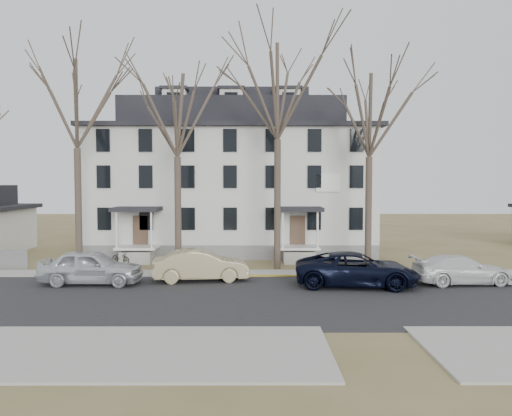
{
  "coord_description": "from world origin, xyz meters",
  "views": [
    {
      "loc": [
        -0.35,
        -20.19,
        5.32
      ],
      "look_at": [
        -0.29,
        9.0,
        3.73
      ],
      "focal_mm": 35.0,
      "sensor_mm": 36.0,
      "label": 1
    }
  ],
  "objects_px": {
    "bicycle_left": "(121,258)",
    "tree_mid_right": "(370,109)",
    "tree_mid_left": "(177,109)",
    "car_navy": "(357,270)",
    "tree_center": "(278,84)",
    "car_silver": "(91,268)",
    "tree_far_left": "(76,96)",
    "car_white": "(461,270)",
    "boarding_house": "(233,180)",
    "car_tan": "(201,266)"
  },
  "relations": [
    {
      "from": "bicycle_left",
      "to": "tree_mid_right",
      "type": "bearing_deg",
      "value": -60.67
    },
    {
      "from": "tree_mid_left",
      "to": "car_navy",
      "type": "height_order",
      "value": "tree_mid_left"
    },
    {
      "from": "tree_center",
      "to": "car_silver",
      "type": "xyz_separation_m",
      "value": [
        -9.72,
        -4.72,
        -10.2
      ]
    },
    {
      "from": "tree_mid_left",
      "to": "tree_mid_right",
      "type": "relative_size",
      "value": 1.0
    },
    {
      "from": "tree_far_left",
      "to": "car_silver",
      "type": "relative_size",
      "value": 2.65
    },
    {
      "from": "tree_center",
      "to": "car_white",
      "type": "bearing_deg",
      "value": -26.78
    },
    {
      "from": "boarding_house",
      "to": "car_tan",
      "type": "relative_size",
      "value": 4.14
    },
    {
      "from": "tree_mid_right",
      "to": "car_silver",
      "type": "bearing_deg",
      "value": -162.77
    },
    {
      "from": "car_navy",
      "to": "bicycle_left",
      "type": "height_order",
      "value": "car_navy"
    },
    {
      "from": "tree_center",
      "to": "car_silver",
      "type": "distance_m",
      "value": 14.86
    },
    {
      "from": "bicycle_left",
      "to": "car_silver",
      "type": "bearing_deg",
      "value": -143.84
    },
    {
      "from": "car_white",
      "to": "bicycle_left",
      "type": "distance_m",
      "value": 20.08
    },
    {
      "from": "boarding_house",
      "to": "tree_mid_left",
      "type": "distance_m",
      "value": 9.66
    },
    {
      "from": "car_tan",
      "to": "bicycle_left",
      "type": "bearing_deg",
      "value": 39.61
    },
    {
      "from": "tree_center",
      "to": "car_tan",
      "type": "relative_size",
      "value": 2.93
    },
    {
      "from": "car_navy",
      "to": "bicycle_left",
      "type": "xyz_separation_m",
      "value": [
        -13.63,
        6.64,
        -0.43
      ]
    },
    {
      "from": "car_silver",
      "to": "car_tan",
      "type": "height_order",
      "value": "car_silver"
    },
    {
      "from": "tree_far_left",
      "to": "car_silver",
      "type": "distance_m",
      "value": 10.82
    },
    {
      "from": "tree_far_left",
      "to": "tree_mid_right",
      "type": "relative_size",
      "value": 1.08
    },
    {
      "from": "tree_mid_left",
      "to": "tree_center",
      "type": "height_order",
      "value": "tree_center"
    },
    {
      "from": "tree_far_left",
      "to": "car_navy",
      "type": "xyz_separation_m",
      "value": [
        15.75,
        -5.21,
        -9.5
      ]
    },
    {
      "from": "tree_mid_left",
      "to": "tree_mid_right",
      "type": "distance_m",
      "value": 11.5
    },
    {
      "from": "tree_mid_right",
      "to": "car_navy",
      "type": "distance_m",
      "value": 10.34
    },
    {
      "from": "tree_mid_right",
      "to": "car_navy",
      "type": "height_order",
      "value": "tree_mid_right"
    },
    {
      "from": "car_navy",
      "to": "boarding_house",
      "type": "bearing_deg",
      "value": 33.34
    },
    {
      "from": "tree_far_left",
      "to": "car_tan",
      "type": "bearing_deg",
      "value": -26.32
    },
    {
      "from": "tree_center",
      "to": "tree_far_left",
      "type": "bearing_deg",
      "value": 180.0
    },
    {
      "from": "car_tan",
      "to": "boarding_house",
      "type": "bearing_deg",
      "value": -13.17
    },
    {
      "from": "tree_mid_right",
      "to": "car_white",
      "type": "height_order",
      "value": "tree_mid_right"
    },
    {
      "from": "tree_far_left",
      "to": "bicycle_left",
      "type": "bearing_deg",
      "value": 34.04
    },
    {
      "from": "boarding_house",
      "to": "car_tan",
      "type": "bearing_deg",
      "value": -95.79
    },
    {
      "from": "tree_mid_left",
      "to": "tree_far_left",
      "type": "bearing_deg",
      "value": 180.0
    },
    {
      "from": "tree_mid_left",
      "to": "tree_center",
      "type": "relative_size",
      "value": 0.87
    },
    {
      "from": "tree_center",
      "to": "car_tan",
      "type": "height_order",
      "value": "tree_center"
    },
    {
      "from": "car_tan",
      "to": "car_white",
      "type": "relative_size",
      "value": 1.0
    },
    {
      "from": "car_silver",
      "to": "car_tan",
      "type": "distance_m",
      "value": 5.57
    },
    {
      "from": "tree_far_left",
      "to": "car_tan",
      "type": "relative_size",
      "value": 2.73
    },
    {
      "from": "car_silver",
      "to": "car_navy",
      "type": "height_order",
      "value": "car_silver"
    },
    {
      "from": "car_silver",
      "to": "tree_mid_right",
      "type": "bearing_deg",
      "value": -71.34
    },
    {
      "from": "car_white",
      "to": "car_silver",
      "type": "bearing_deg",
      "value": 85.45
    },
    {
      "from": "tree_mid_left",
      "to": "car_navy",
      "type": "distance_m",
      "value": 14.1
    },
    {
      "from": "tree_center",
      "to": "car_tan",
      "type": "distance_m",
      "value": 11.74
    },
    {
      "from": "tree_far_left",
      "to": "car_silver",
      "type": "height_order",
      "value": "tree_far_left"
    },
    {
      "from": "car_tan",
      "to": "car_white",
      "type": "height_order",
      "value": "car_tan"
    },
    {
      "from": "tree_far_left",
      "to": "tree_mid_left",
      "type": "distance_m",
      "value": 6.05
    },
    {
      "from": "boarding_house",
      "to": "tree_mid_right",
      "type": "distance_m",
      "value": 12.51
    },
    {
      "from": "tree_far_left",
      "to": "car_white",
      "type": "distance_m",
      "value": 23.78
    },
    {
      "from": "bicycle_left",
      "to": "tree_far_left",
      "type": "bearing_deg",
      "value": 158.69
    },
    {
      "from": "tree_mid_left",
      "to": "car_white",
      "type": "height_order",
      "value": "tree_mid_left"
    },
    {
      "from": "car_silver",
      "to": "car_tan",
      "type": "relative_size",
      "value": 1.03
    }
  ]
}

